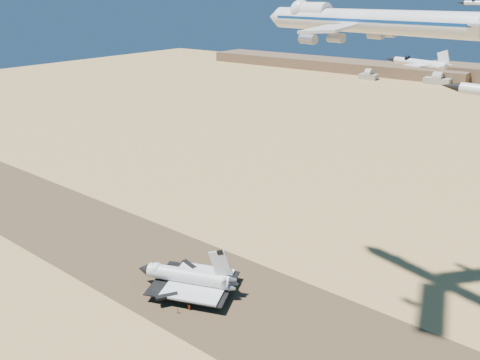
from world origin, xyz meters
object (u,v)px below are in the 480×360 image
Objects in this scene: crew_a at (189,308)px; crew_c at (188,306)px; crew_b at (178,311)px; chase_jet_a at (418,62)px; shuttle at (188,278)px; carrier_747 at (357,21)px.

crew_c is at bearing 84.26° from crew_a.
crew_b is 4.11m from crew_c.
shuttle is at bearing -169.77° from chase_jet_a.
crew_a is 107.21m from chase_jet_a.
crew_a is 1.14× the size of crew_b.
crew_a is at bearing -163.23° from chase_jet_a.
crew_b is (-1.90, -3.48, -0.12)m from crew_a.
shuttle reaches higher than crew_b.
crew_b is at bearing 133.78° from crew_c.
crew_a is 1.55m from crew_c.
crew_b is (-35.11, -43.20, -90.81)m from carrier_747.
crew_c is at bearing -163.73° from chase_jet_a.
crew_a reaches higher than crew_c.
crew_a is at bearing -66.99° from shuttle.
chase_jet_a is at bearing -131.05° from crew_c.
carrier_747 reaches higher than crew_b.
chase_jet_a is (65.94, -1.78, 85.74)m from crew_c.
carrier_747 is 104.43m from crew_a.
crew_a is (8.50, -8.56, -3.93)m from shuttle.
carrier_747 is 49.74× the size of crew_c.
carrier_747 reaches higher than crew_c.
chase_jet_a is (31.31, -40.90, -5.08)m from carrier_747.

